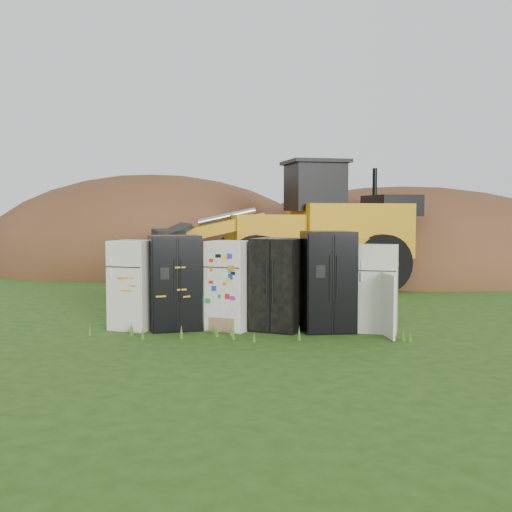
{
  "coord_description": "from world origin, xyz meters",
  "views": [
    {
      "loc": [
        0.76,
        -12.67,
        2.36
      ],
      "look_at": [
        -0.13,
        2.0,
        1.35
      ],
      "focal_mm": 45.0,
      "sensor_mm": 36.0,
      "label": 1
    }
  ],
  "objects_px": {
    "fridge_black_right": "(328,281)",
    "fridge_open_door": "(377,288)",
    "fridge_leftmost": "(134,285)",
    "wheel_loader": "(284,225)",
    "fridge_dark_mid": "(278,285)",
    "fridge_sticker": "(230,285)",
    "fridge_black_side": "(175,283)"
  },
  "relations": [
    {
      "from": "fridge_leftmost",
      "to": "fridge_black_right",
      "type": "distance_m",
      "value": 3.89
    },
    {
      "from": "fridge_open_door",
      "to": "wheel_loader",
      "type": "distance_m",
      "value": 7.12
    },
    {
      "from": "fridge_sticker",
      "to": "fridge_black_right",
      "type": "distance_m",
      "value": 1.96
    },
    {
      "from": "fridge_black_right",
      "to": "fridge_open_door",
      "type": "distance_m",
      "value": 0.99
    },
    {
      "from": "fridge_leftmost",
      "to": "wheel_loader",
      "type": "bearing_deg",
      "value": 82.25
    },
    {
      "from": "fridge_black_side",
      "to": "fridge_open_door",
      "type": "height_order",
      "value": "fridge_black_side"
    },
    {
      "from": "fridge_open_door",
      "to": "fridge_black_right",
      "type": "bearing_deg",
      "value": -166.28
    },
    {
      "from": "fridge_sticker",
      "to": "fridge_black_right",
      "type": "relative_size",
      "value": 0.9
    },
    {
      "from": "fridge_leftmost",
      "to": "fridge_black_side",
      "type": "height_order",
      "value": "fridge_black_side"
    },
    {
      "from": "fridge_leftmost",
      "to": "fridge_sticker",
      "type": "bearing_deg",
      "value": 16.84
    },
    {
      "from": "fridge_black_side",
      "to": "fridge_dark_mid",
      "type": "distance_m",
      "value": 2.06
    },
    {
      "from": "fridge_black_right",
      "to": "wheel_loader",
      "type": "bearing_deg",
      "value": 88.23
    },
    {
      "from": "fridge_black_right",
      "to": "fridge_open_door",
      "type": "xyz_separation_m",
      "value": [
        0.97,
        0.05,
        -0.13
      ]
    },
    {
      "from": "fridge_leftmost",
      "to": "fridge_black_side",
      "type": "xyz_separation_m",
      "value": [
        0.84,
        0.0,
        0.05
      ]
    },
    {
      "from": "fridge_sticker",
      "to": "fridge_black_right",
      "type": "bearing_deg",
      "value": 18.01
    },
    {
      "from": "fridge_leftmost",
      "to": "wheel_loader",
      "type": "distance_m",
      "value": 7.48
    },
    {
      "from": "fridge_open_door",
      "to": "fridge_leftmost",
      "type": "bearing_deg",
      "value": -168.69
    },
    {
      "from": "fridge_leftmost",
      "to": "fridge_dark_mid",
      "type": "height_order",
      "value": "fridge_dark_mid"
    },
    {
      "from": "fridge_open_door",
      "to": "wheel_loader",
      "type": "relative_size",
      "value": 0.21
    },
    {
      "from": "wheel_loader",
      "to": "fridge_black_right",
      "type": "bearing_deg",
      "value": -97.94
    },
    {
      "from": "fridge_open_door",
      "to": "wheel_loader",
      "type": "xyz_separation_m",
      "value": [
        -1.97,
        6.75,
        1.1
      ]
    },
    {
      "from": "fridge_leftmost",
      "to": "fridge_sticker",
      "type": "relative_size",
      "value": 1.0
    },
    {
      "from": "fridge_dark_mid",
      "to": "fridge_black_right",
      "type": "bearing_deg",
      "value": 19.69
    },
    {
      "from": "fridge_leftmost",
      "to": "fridge_open_door",
      "type": "relative_size",
      "value": 1.04
    },
    {
      "from": "fridge_sticker",
      "to": "fridge_dark_mid",
      "type": "xyz_separation_m",
      "value": [
        0.96,
        -0.04,
        0.03
      ]
    },
    {
      "from": "fridge_sticker",
      "to": "fridge_open_door",
      "type": "xyz_separation_m",
      "value": [
        2.93,
        0.0,
        -0.03
      ]
    },
    {
      "from": "fridge_leftmost",
      "to": "fridge_black_right",
      "type": "bearing_deg",
      "value": 15.34
    },
    {
      "from": "fridge_leftmost",
      "to": "fridge_sticker",
      "type": "height_order",
      "value": "fridge_leftmost"
    },
    {
      "from": "fridge_black_side",
      "to": "fridge_sticker",
      "type": "relative_size",
      "value": 1.06
    },
    {
      "from": "fridge_black_side",
      "to": "wheel_loader",
      "type": "bearing_deg",
      "value": 54.72
    },
    {
      "from": "fridge_dark_mid",
      "to": "fridge_sticker",
      "type": "bearing_deg",
      "value": -161.87
    },
    {
      "from": "fridge_leftmost",
      "to": "fridge_dark_mid",
      "type": "bearing_deg",
      "value": 15.58
    }
  ]
}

